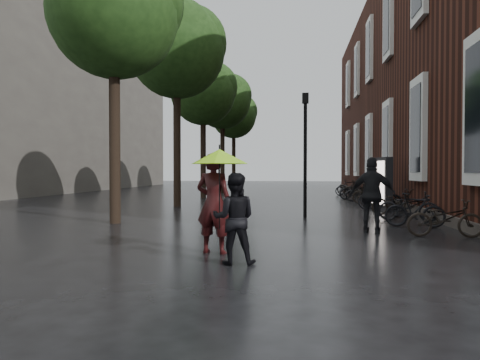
% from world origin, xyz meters
% --- Properties ---
extents(ground, '(120.00, 120.00, 0.00)m').
position_xyz_m(ground, '(0.00, 0.00, 0.00)').
color(ground, black).
extents(brick_building, '(10.20, 33.20, 12.00)m').
position_xyz_m(brick_building, '(10.47, 19.46, 5.99)').
color(brick_building, '#38160F').
rests_on(brick_building, ground).
extents(bg_building, '(16.00, 30.00, 14.00)m').
position_xyz_m(bg_building, '(-22.00, 28.00, 7.00)').
color(bg_building, '#47423D').
rests_on(bg_building, ground).
extents(street_trees, '(4.33, 34.03, 8.91)m').
position_xyz_m(street_trees, '(-3.99, 15.91, 6.34)').
color(street_trees, black).
rests_on(street_trees, ground).
extents(person_burgundy, '(0.76, 0.58, 1.89)m').
position_xyz_m(person_burgundy, '(-0.34, 2.84, 0.94)').
color(person_burgundy, black).
rests_on(person_burgundy, ground).
extents(person_black, '(0.77, 0.61, 1.51)m').
position_xyz_m(person_black, '(0.17, 1.97, 0.76)').
color(person_black, black).
rests_on(person_black, ground).
extents(lime_umbrella, '(1.02, 1.02, 1.50)m').
position_xyz_m(lime_umbrella, '(-0.15, 2.39, 1.80)').
color(lime_umbrella, black).
rests_on(lime_umbrella, ground).
extents(pedestrian_walking, '(1.18, 0.69, 1.89)m').
position_xyz_m(pedestrian_walking, '(3.11, 6.01, 0.95)').
color(pedestrian_walking, black).
rests_on(pedestrian_walking, ground).
extents(parked_bicycles, '(2.15, 19.10, 1.00)m').
position_xyz_m(parked_bicycles, '(4.60, 14.57, 0.47)').
color(parked_bicycles, black).
rests_on(parked_bicycles, ground).
extents(ad_lightbox, '(0.31, 1.38, 2.07)m').
position_xyz_m(ad_lightbox, '(4.55, 12.27, 1.04)').
color(ad_lightbox, black).
rests_on(ad_lightbox, ground).
extents(lamp_post, '(0.21, 0.21, 4.12)m').
position_xyz_m(lamp_post, '(1.51, 9.30, 2.50)').
color(lamp_post, black).
rests_on(lamp_post, ground).
extents(cycle_sign, '(0.14, 0.47, 2.61)m').
position_xyz_m(cycle_sign, '(-2.87, 17.71, 1.72)').
color(cycle_sign, '#262628').
rests_on(cycle_sign, ground).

